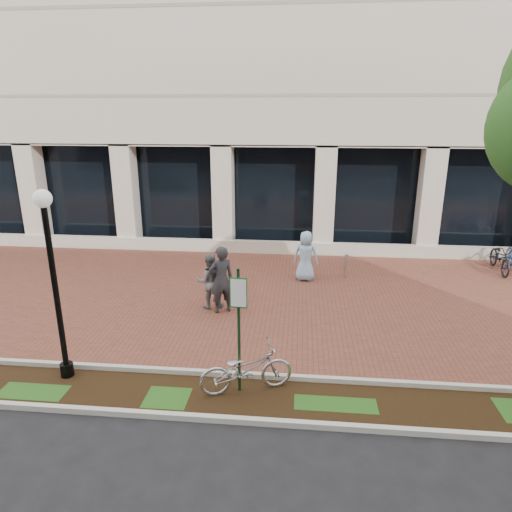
# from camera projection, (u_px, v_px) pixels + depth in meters

# --- Properties ---
(ground) EXTENTS (120.00, 120.00, 0.00)m
(ground) POSITION_uv_depth(u_px,v_px,m) (262.00, 296.00, 14.06)
(ground) COLOR black
(ground) RESTS_ON ground
(brick_plaza) EXTENTS (40.00, 9.00, 0.01)m
(brick_plaza) POSITION_uv_depth(u_px,v_px,m) (262.00, 296.00, 14.06)
(brick_plaza) COLOR brown
(brick_plaza) RESTS_ON ground
(planting_strip) EXTENTS (40.00, 1.50, 0.01)m
(planting_strip) POSITION_uv_depth(u_px,v_px,m) (240.00, 398.00, 9.08)
(planting_strip) COLOR black
(planting_strip) RESTS_ON ground
(curb_plaza_side) EXTENTS (40.00, 0.12, 0.12)m
(curb_plaza_side) POSITION_uv_depth(u_px,v_px,m) (244.00, 375.00, 9.77)
(curb_plaza_side) COLOR beige
(curb_plaza_side) RESTS_ON ground
(curb_street_side) EXTENTS (40.00, 0.12, 0.12)m
(curb_street_side) POSITION_uv_depth(u_px,v_px,m) (234.00, 420.00, 8.35)
(curb_street_side) COLOR beige
(curb_street_side) RESTS_ON ground
(near_office_building) EXTENTS (40.00, 12.12, 16.00)m
(near_office_building) POSITION_uv_depth(u_px,v_px,m) (283.00, 6.00, 20.92)
(near_office_building) COLOR beige
(near_office_building) RESTS_ON ground
(parking_sign) EXTENTS (0.34, 0.07, 2.65)m
(parking_sign) POSITION_uv_depth(u_px,v_px,m) (239.00, 317.00, 8.81)
(parking_sign) COLOR #163D1D
(parking_sign) RESTS_ON ground
(lamppost) EXTENTS (0.36, 0.36, 4.05)m
(lamppost) POSITION_uv_depth(u_px,v_px,m) (54.00, 276.00, 9.16)
(lamppost) COLOR black
(lamppost) RESTS_ON ground
(locked_bicycle) EXTENTS (2.03, 1.28, 1.01)m
(locked_bicycle) POSITION_uv_depth(u_px,v_px,m) (246.00, 369.00, 9.18)
(locked_bicycle) COLOR #B0B0B4
(locked_bicycle) RESTS_ON ground
(pedestrian_left) EXTENTS (0.84, 0.74, 1.94)m
(pedestrian_left) POSITION_uv_depth(u_px,v_px,m) (221.00, 280.00, 12.70)
(pedestrian_left) COLOR #27282C
(pedestrian_left) RESTS_ON ground
(pedestrian_mid) EXTENTS (0.95, 0.84, 1.63)m
(pedestrian_mid) POSITION_uv_depth(u_px,v_px,m) (209.00, 281.00, 13.05)
(pedestrian_mid) COLOR slate
(pedestrian_mid) RESTS_ON ground
(pedestrian_right) EXTENTS (0.90, 0.66, 1.70)m
(pedestrian_right) POSITION_uv_depth(u_px,v_px,m) (306.00, 256.00, 15.18)
(pedestrian_right) COLOR #97BEE1
(pedestrian_right) RESTS_ON ground
(bollard) EXTENTS (0.12, 0.12, 0.90)m
(bollard) POSITION_uv_depth(u_px,v_px,m) (346.00, 265.00, 15.47)
(bollard) COLOR #B4B4B9
(bollard) RESTS_ON ground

